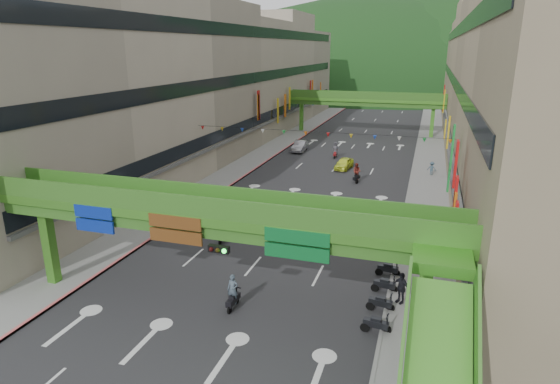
{
  "coord_description": "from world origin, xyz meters",
  "views": [
    {
      "loc": [
        10.46,
        -14.81,
        14.15
      ],
      "look_at": [
        0.0,
        18.0,
        3.5
      ],
      "focal_mm": 30.0,
      "sensor_mm": 36.0,
      "label": 1
    }
  ],
  "objects_px": {
    "scooter_rider_near": "(233,293)",
    "car_yellow": "(344,164)",
    "scooter_rider_mid": "(357,173)",
    "pedestrian_red": "(441,263)",
    "overpass_near": "(222,231)",
    "car_silver": "(300,146)"
  },
  "relations": [
    {
      "from": "car_silver",
      "to": "car_yellow",
      "type": "height_order",
      "value": "car_silver"
    },
    {
      "from": "scooter_rider_mid",
      "to": "car_yellow",
      "type": "xyz_separation_m",
      "value": [
        -2.37,
        5.49,
        -0.44
      ]
    },
    {
      "from": "scooter_rider_near",
      "to": "scooter_rider_mid",
      "type": "bearing_deg",
      "value": 84.64
    },
    {
      "from": "scooter_rider_mid",
      "to": "car_yellow",
      "type": "height_order",
      "value": "scooter_rider_mid"
    },
    {
      "from": "scooter_rider_near",
      "to": "car_yellow",
      "type": "bearing_deg",
      "value": 89.55
    },
    {
      "from": "car_silver",
      "to": "car_yellow",
      "type": "bearing_deg",
      "value": -48.5
    },
    {
      "from": "overpass_near",
      "to": "scooter_rider_mid",
      "type": "height_order",
      "value": "overpass_near"
    },
    {
      "from": "scooter_rider_mid",
      "to": "car_yellow",
      "type": "bearing_deg",
      "value": 113.34
    },
    {
      "from": "scooter_rider_mid",
      "to": "pedestrian_red",
      "type": "xyz_separation_m",
      "value": [
        8.56,
        -20.23,
        -0.28
      ]
    },
    {
      "from": "car_yellow",
      "to": "overpass_near",
      "type": "bearing_deg",
      "value": -82.73
    },
    {
      "from": "scooter_rider_near",
      "to": "pedestrian_red",
      "type": "distance_m",
      "value": 13.66
    },
    {
      "from": "overpass_near",
      "to": "pedestrian_red",
      "type": "relative_size",
      "value": 16.77
    },
    {
      "from": "scooter_rider_near",
      "to": "car_silver",
      "type": "distance_m",
      "value": 42.4
    },
    {
      "from": "overpass_near",
      "to": "scooter_rider_near",
      "type": "bearing_deg",
      "value": 94.36
    },
    {
      "from": "scooter_rider_near",
      "to": "overpass_near",
      "type": "bearing_deg",
      "value": -85.64
    },
    {
      "from": "overpass_near",
      "to": "car_yellow",
      "type": "height_order",
      "value": "overpass_near"
    },
    {
      "from": "car_silver",
      "to": "pedestrian_red",
      "type": "xyz_separation_m",
      "value": [
        18.73,
        -33.9,
        0.08
      ]
    },
    {
      "from": "car_yellow",
      "to": "car_silver",
      "type": "bearing_deg",
      "value": 141.15
    },
    {
      "from": "scooter_rider_mid",
      "to": "pedestrian_red",
      "type": "distance_m",
      "value": 21.97
    },
    {
      "from": "scooter_rider_near",
      "to": "scooter_rider_mid",
      "type": "xyz_separation_m",
      "value": [
        2.63,
        28.05,
        0.14
      ]
    },
    {
      "from": "scooter_rider_near",
      "to": "car_silver",
      "type": "bearing_deg",
      "value": 100.23
    },
    {
      "from": "overpass_near",
      "to": "scooter_rider_mid",
      "type": "relative_size",
      "value": 13.0
    }
  ]
}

